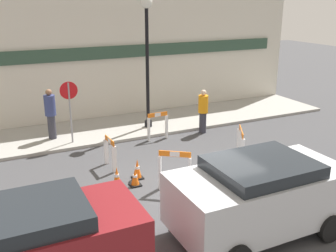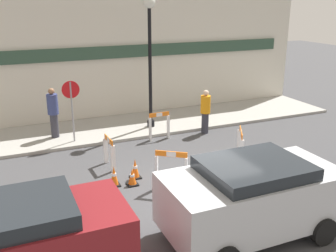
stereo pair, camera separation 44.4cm
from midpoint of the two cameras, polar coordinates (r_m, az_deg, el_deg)
name	(u,v)px [view 1 (the left image)]	position (r m, az deg, el deg)	size (l,w,h in m)	color
ground_plane	(198,193)	(10.55, 3.23, -9.67)	(60.00, 60.00, 0.00)	#424244
sidewalk_slab	(122,127)	(15.65, -7.43, -0.14)	(18.00, 3.04, 0.11)	#9E9B93
storefront_facade	(107,53)	(16.54, -9.60, 10.35)	(18.00, 0.22, 5.50)	beige
streetlamp_post	(147,45)	(14.77, -3.94, 11.63)	(0.44, 0.44, 4.88)	black
stop_sign	(70,102)	(13.77, -14.99, 3.35)	(0.60, 0.06, 2.15)	gray
barricade_0	(158,125)	(14.16, -2.40, 0.11)	(0.77, 0.14, 1.02)	white
barricade_1	(110,152)	(11.95, -9.46, -3.77)	(0.16, 0.77, 0.95)	white
barricade_2	(175,169)	(10.40, -0.25, -6.34)	(0.77, 0.61, 1.12)	white
barricade_3	(241,144)	(12.33, 9.47, -2.62)	(0.60, 0.92, 1.09)	white
traffic_cone_0	(135,178)	(10.87, -5.98, -7.49)	(0.30, 0.30, 0.48)	black
traffic_cone_1	(137,169)	(11.25, -5.60, -6.29)	(0.30, 0.30, 0.58)	black
traffic_cone_2	(117,177)	(10.86, -8.60, -7.38)	(0.30, 0.30, 0.57)	black
person_worker	(203,110)	(14.83, 4.26, 2.32)	(0.53, 0.53, 1.67)	#33333D
person_pedestrian	(50,112)	(14.48, -17.53, 1.88)	(0.44, 0.44, 1.80)	#33333D
parked_car_0	(21,252)	(7.16, -22.35, -16.54)	(4.02, 1.87, 1.77)	maroon
parked_car_1	(259,193)	(8.64, 11.68, -9.49)	(3.82, 2.02, 1.70)	#B7BABF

